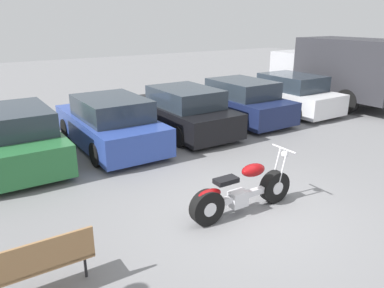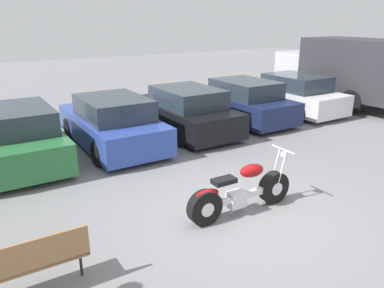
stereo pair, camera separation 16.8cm
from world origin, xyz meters
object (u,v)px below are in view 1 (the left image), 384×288
object	(u,v)px
parked_car_black	(182,111)
parked_car_navy	(238,101)
parked_car_white	(288,94)
motorcycle	(241,192)
park_bench	(26,266)
delivery_truck	(341,69)
parked_car_blue	(110,124)
parked_car_green	(14,137)

from	to	relation	value
parked_car_black	parked_car_navy	world-z (taller)	same
parked_car_navy	parked_car_white	distance (m)	2.50
motorcycle	parked_car_white	xyz separation A→B (m)	(6.88, 5.34, 0.26)
parked_car_black	parked_car_white	distance (m)	5.00
parked_car_white	park_bench	size ratio (longest dim) A/B	2.52
motorcycle	parked_car_black	xyz separation A→B (m)	(1.89, 5.19, 0.26)
parked_car_white	park_bench	xyz separation A→B (m)	(-10.73, -5.66, -0.13)
park_bench	motorcycle	bearing A→B (deg)	4.70
motorcycle	delivery_truck	distance (m)	10.85
parked_car_blue	parked_car_navy	size ratio (longest dim) A/B	1.00
parked_car_blue	parked_car_white	world-z (taller)	same
parked_car_blue	parked_car_green	bearing A→B (deg)	177.72
parked_car_blue	parked_car_navy	bearing A→B (deg)	3.70
parked_car_navy	parked_car_blue	bearing A→B (deg)	-176.30
parked_car_navy	park_bench	distance (m)	10.01
parked_car_green	parked_car_blue	world-z (taller)	same
parked_car_white	park_bench	distance (m)	12.13
parked_car_green	parked_car_white	size ratio (longest dim) A/B	1.00
motorcycle	parked_car_navy	distance (m)	6.94
parked_car_navy	park_bench	bearing A→B (deg)	-145.33
parked_car_white	delivery_truck	size ratio (longest dim) A/B	0.76
delivery_truck	park_bench	world-z (taller)	delivery_truck
parked_car_white	motorcycle	bearing A→B (deg)	-142.17
motorcycle	parked_car_white	bearing A→B (deg)	37.83
delivery_truck	park_bench	xyz separation A→B (m)	(-13.41, -5.31, -0.97)
parked_car_blue	parked_car_black	xyz separation A→B (m)	(2.50, 0.13, 0.00)
parked_car_navy	delivery_truck	size ratio (longest dim) A/B	0.76
parked_car_black	delivery_truck	bearing A→B (deg)	-1.44
parked_car_green	parked_car_white	distance (m)	9.99
parked_car_green	parked_car_navy	size ratio (longest dim) A/B	1.00
parked_car_green	delivery_truck	xyz separation A→B (m)	(12.67, -0.16, 0.85)
parked_car_navy	delivery_truck	distance (m)	5.26
parked_car_navy	delivery_truck	world-z (taller)	delivery_truck
motorcycle	delivery_truck	size ratio (longest dim) A/B	0.40
park_bench	delivery_truck	bearing A→B (deg)	21.61
motorcycle	parked_car_black	bearing A→B (deg)	70.00
parked_car_black	parked_car_navy	size ratio (longest dim) A/B	1.00
parked_car_navy	delivery_truck	bearing A→B (deg)	-4.24
parked_car_green	delivery_truck	world-z (taller)	delivery_truck
parked_car_green	parked_car_navy	world-z (taller)	same
parked_car_blue	parked_car_white	bearing A→B (deg)	2.20
parked_car_black	parked_car_blue	bearing A→B (deg)	-176.98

